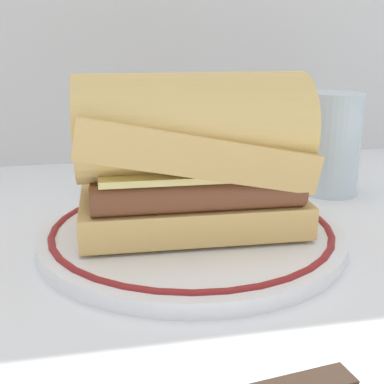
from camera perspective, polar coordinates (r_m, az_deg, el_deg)
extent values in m
plane|color=white|center=(0.45, 1.85, -5.32)|extent=(1.50, 1.50, 0.00)
cylinder|color=white|center=(0.44, 0.00, -4.86)|extent=(0.26, 0.26, 0.01)
torus|color=maroon|center=(0.44, 0.00, -4.13)|extent=(0.24, 0.24, 0.01)
cube|color=#E4B867|center=(0.43, 0.00, -2.15)|extent=(0.19, 0.11, 0.03)
cylinder|color=brown|center=(0.39, 0.89, -0.49)|extent=(0.17, 0.03, 0.02)
cylinder|color=brown|center=(0.41, 0.28, 0.52)|extent=(0.17, 0.03, 0.02)
cylinder|color=brown|center=(0.44, -0.26, 1.43)|extent=(0.17, 0.03, 0.02)
cylinder|color=brown|center=(0.46, -0.75, 2.24)|extent=(0.17, 0.03, 0.02)
cube|color=#EAD67A|center=(0.42, 0.00, 2.83)|extent=(0.15, 0.10, 0.01)
cube|color=#DDB165|center=(0.42, 0.00, 5.16)|extent=(0.19, 0.11, 0.06)
cylinder|color=#E3BA6A|center=(0.41, 0.00, 7.20)|extent=(0.19, 0.09, 0.09)
cylinder|color=silver|center=(0.58, 15.33, 5.15)|extent=(0.06, 0.06, 0.11)
cylinder|color=gold|center=(0.59, 15.15, 2.83)|extent=(0.05, 0.05, 0.06)
cylinder|color=white|center=(0.60, -9.90, 2.62)|extent=(0.04, 0.04, 0.05)
sphere|color=silver|center=(0.59, -10.06, 5.70)|extent=(0.03, 0.03, 0.03)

